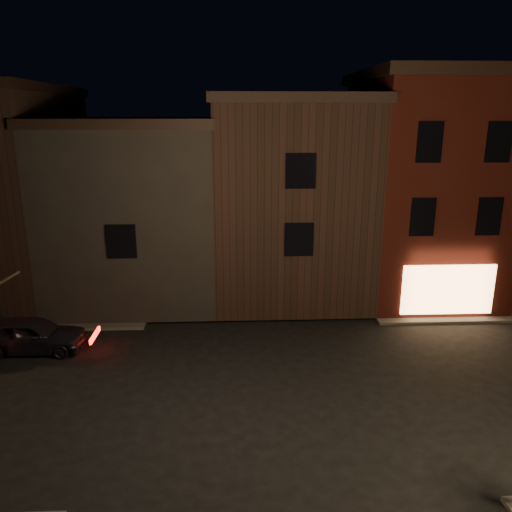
# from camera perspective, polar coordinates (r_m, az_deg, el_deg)

# --- Properties ---
(ground) EXTENTS (120.00, 120.00, 0.00)m
(ground) POSITION_cam_1_polar(r_m,az_deg,el_deg) (16.85, 1.79, -15.17)
(ground) COLOR black
(ground) RESTS_ON ground
(corner_building) EXTENTS (6.50, 8.50, 10.50)m
(corner_building) POSITION_cam_1_polar(r_m,az_deg,el_deg) (25.76, 18.47, 7.78)
(corner_building) COLOR #3E100B
(corner_building) RESTS_ON ground
(row_building_a) EXTENTS (7.30, 10.30, 9.40)m
(row_building_a) POSITION_cam_1_polar(r_m,az_deg,el_deg) (25.32, 3.53, 7.14)
(row_building_a) COLOR black
(row_building_a) RESTS_ON ground
(row_building_b) EXTENTS (7.80, 10.30, 8.40)m
(row_building_b) POSITION_cam_1_polar(r_m,az_deg,el_deg) (25.68, -12.88, 5.76)
(row_building_b) COLOR black
(row_building_b) RESTS_ON ground
(parked_car_a) EXTENTS (3.96, 1.63, 1.34)m
(parked_car_a) POSITION_cam_1_polar(r_m,az_deg,el_deg) (20.87, -24.25, -8.20)
(parked_car_a) COLOR black
(parked_car_a) RESTS_ON ground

